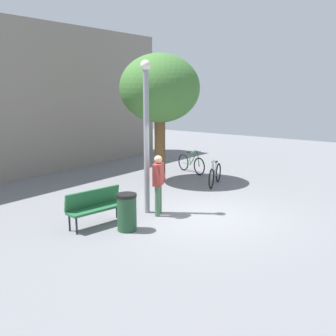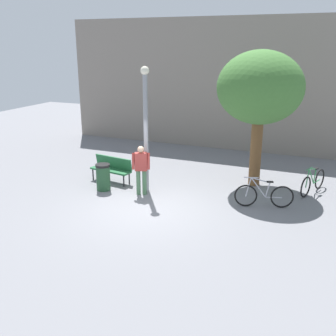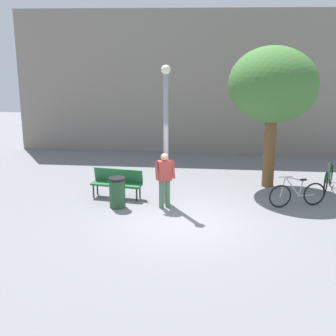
{
  "view_description": "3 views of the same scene",
  "coord_description": "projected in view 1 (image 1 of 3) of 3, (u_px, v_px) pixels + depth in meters",
  "views": [
    {
      "loc": [
        -8.97,
        -5.44,
        3.44
      ],
      "look_at": [
        -0.09,
        1.14,
        1.22
      ],
      "focal_mm": 42.6,
      "sensor_mm": 36.0,
      "label": 1
    },
    {
      "loc": [
        4.98,
        -10.11,
        4.84
      ],
      "look_at": [
        0.38,
        0.86,
        1.11
      ],
      "focal_mm": 42.44,
      "sensor_mm": 36.0,
      "label": 2
    },
    {
      "loc": [
        0.8,
        -12.53,
        5.05
      ],
      "look_at": [
        -0.58,
        1.26,
        1.17
      ],
      "focal_mm": 51.71,
      "sensor_mm": 36.0,
      "label": 3
    }
  ],
  "objects": [
    {
      "name": "trash_bin",
      "position": [
        127.0,
        212.0,
        9.74
      ],
      "size": [
        0.5,
        0.5,
        0.93
      ],
      "color": "#234C2D",
      "rests_on": "ground_plane"
    },
    {
      "name": "bicycle_green",
      "position": [
        191.0,
        164.0,
        16.47
      ],
      "size": [
        0.67,
        1.71,
        0.97
      ],
      "color": "black",
      "rests_on": "ground_plane"
    },
    {
      "name": "building_facade",
      "position": [
        8.0,
        99.0,
        15.58
      ],
      "size": [
        15.64,
        2.0,
        6.03
      ],
      "primitive_type": "cube",
      "color": "gray",
      "rests_on": "ground_plane"
    },
    {
      "name": "park_bench",
      "position": [
        96.0,
        204.0,
        10.11
      ],
      "size": [
        1.65,
        0.72,
        0.92
      ],
      "color": "#236038",
      "rests_on": "ground_plane"
    },
    {
      "name": "bicycle_silver",
      "position": [
        215.0,
        175.0,
        14.33
      ],
      "size": [
        1.75,
        0.57,
        0.97
      ],
      "color": "black",
      "rests_on": "ground_plane"
    },
    {
      "name": "plaza_tree",
      "position": [
        160.0,
        89.0,
        14.36
      ],
      "size": [
        2.91,
        2.91,
        4.68
      ],
      "color": "brown",
      "rests_on": "ground_plane"
    },
    {
      "name": "lamppost",
      "position": [
        146.0,
        129.0,
        10.78
      ],
      "size": [
        0.28,
        0.28,
        4.18
      ],
      "color": "gray",
      "rests_on": "ground_plane"
    },
    {
      "name": "ground_plane",
      "position": [
        203.0,
        216.0,
        10.92
      ],
      "size": [
        36.0,
        36.0,
        0.0
      ],
      "primitive_type": "plane",
      "color": "slate"
    },
    {
      "name": "person_by_lamppost",
      "position": [
        158.0,
        181.0,
        10.82
      ],
      "size": [
        0.63,
        0.44,
        1.67
      ],
      "color": "#47704C",
      "rests_on": "ground_plane"
    }
  ]
}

